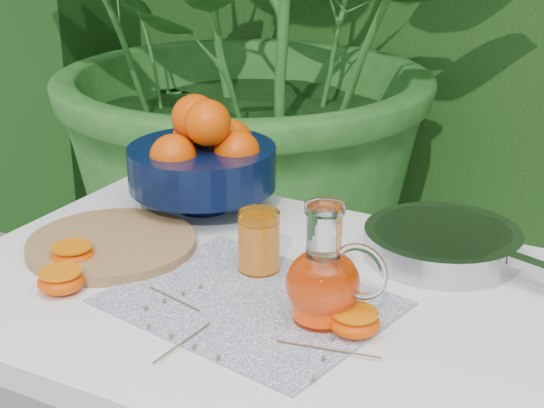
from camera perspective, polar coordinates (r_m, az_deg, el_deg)
The scene contains 10 objects.
potted_plant_left at distance 2.47m, azimuth 0.01°, elevation 12.55°, with size 1.90×1.90×1.90m, color #266322.
white_table at distance 1.32m, azimuth -0.42°, elevation -8.83°, with size 1.00×0.70×0.75m.
placemat at distance 1.24m, azimuth -1.52°, elevation -6.73°, with size 0.39×0.30×0.00m, color #0D1249.
cutting_board at distance 1.43m, azimuth -10.92°, elevation -2.74°, with size 0.28×0.28×0.02m, color #8C623F.
fruit_bowl at distance 1.55m, azimuth -4.70°, elevation 3.19°, with size 0.34×0.34×0.22m.
juice_pitcher at distance 1.16m, azimuth 3.60°, elevation -5.25°, with size 0.15×0.11×0.17m.
juice_tumbler at distance 1.31m, azimuth -0.90°, elevation -2.64°, with size 0.08×0.08×0.10m.
saute_pan at distance 1.40m, azimuth 11.70°, elevation -2.60°, with size 0.47×0.33×0.05m.
orange_halves at distance 1.27m, azimuth -8.04°, elevation -5.46°, with size 0.58×0.19×0.03m.
thyme_sprigs at distance 1.16m, azimuth -2.95°, elevation -8.52°, with size 0.39×0.22×0.01m.
Camera 1 is at (0.42, -1.03, 1.34)m, focal length 55.00 mm.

